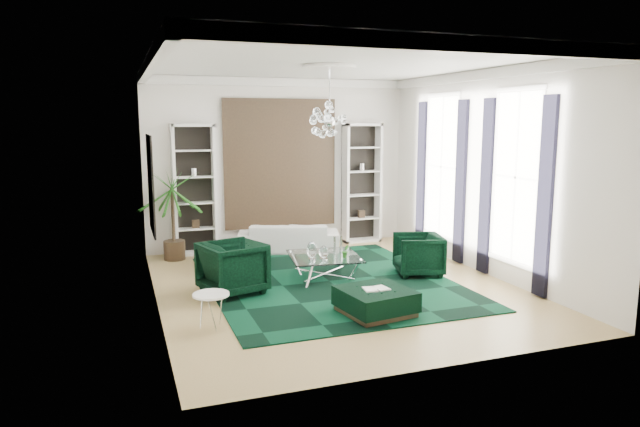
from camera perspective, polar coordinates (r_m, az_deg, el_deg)
name	(u,v)px	position (r m, az deg, el deg)	size (l,w,h in m)	color
floor	(335,287)	(10.06, 1.51, -7.36)	(6.00, 7.00, 0.02)	tan
ceiling	(336,63)	(9.68, 1.61, 14.85)	(6.00, 7.00, 0.02)	white
wall_back	(280,164)	(13.01, -4.05, 5.00)	(6.00, 0.02, 3.80)	silver
wall_front	(448,208)	(6.56, 12.68, 0.49)	(6.00, 0.02, 3.80)	silver
wall_left	(151,185)	(9.05, -16.54, 2.73)	(0.02, 7.00, 3.80)	silver
wall_right	(485,173)	(11.13, 16.21, 3.92)	(0.02, 7.00, 3.80)	silver
crown_molding	(336,70)	(9.67, 1.61, 14.20)	(6.00, 7.00, 0.18)	white
ceiling_medallion	(330,67)	(9.95, 0.96, 14.47)	(0.90, 0.90, 0.05)	white
tapestry	(280,164)	(12.96, -3.99, 4.99)	(2.50, 0.06, 2.80)	black
shelving_left	(195,190)	(12.48, -12.44, 2.31)	(0.90, 0.38, 2.80)	white
shelving_right	(362,183)	(13.52, 4.20, 3.04)	(0.90, 0.38, 2.80)	white
painting	(152,184)	(9.65, -16.49, 2.82)	(0.04, 1.30, 1.60)	black
window_near	(516,178)	(10.40, 19.01, 3.42)	(0.03, 1.10, 2.90)	white
curtain_near_a	(545,198)	(9.81, 21.59, 1.47)	(0.07, 0.30, 3.25)	black
curtain_near_b	(486,187)	(11.02, 16.28, 2.56)	(0.07, 0.30, 3.25)	black
window_far	(442,167)	(12.36, 12.07, 4.59)	(0.03, 1.10, 2.90)	white
curtain_far_a	(461,182)	(11.71, 13.88, 3.04)	(0.07, 0.30, 3.25)	black
curtain_far_b	(421,175)	(13.03, 10.10, 3.79)	(0.07, 0.30, 3.25)	black
rug	(329,281)	(10.32, 0.90, -6.81)	(4.20, 5.00, 0.02)	black
sofa	(289,237)	(12.60, -3.16, -2.40)	(2.19, 0.85, 0.64)	silver
armchair_left	(233,268)	(9.66, -8.69, -5.40)	(0.94, 0.97, 0.88)	black
armchair_right	(418,255)	(10.86, 9.80, -4.07)	(0.83, 0.85, 0.78)	black
coffee_table	(324,267)	(10.49, 0.43, -5.38)	(1.25, 1.25, 0.43)	white
ottoman_side	(236,255)	(11.50, -8.42, -4.13)	(0.99, 0.99, 0.44)	black
ottoman_front	(375,302)	(8.66, 5.57, -8.78)	(0.97, 0.97, 0.39)	black
book	(376,288)	(8.60, 5.59, -7.46)	(0.38, 0.26, 0.03)	white
side_table	(212,311)	(8.20, -10.79, -9.59)	(0.51, 0.51, 0.49)	white
palm	(173,203)	(12.10, -14.54, 1.06)	(1.50, 1.50, 2.40)	#226619
chandelier	(329,122)	(9.91, 0.95, 9.16)	(0.78, 0.78, 0.70)	white
table_plant	(345,251)	(10.29, 2.56, -3.77)	(0.13, 0.11, 0.24)	#226619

